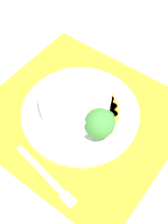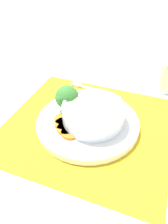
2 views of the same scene
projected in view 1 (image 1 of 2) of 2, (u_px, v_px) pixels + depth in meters
ground_plane at (81, 116)px, 0.76m from camera, size 4.00×4.00×0.00m
placemat at (80, 116)px, 0.76m from camera, size 0.46×0.48×0.00m
plate at (80, 112)px, 0.75m from camera, size 0.28×0.28×0.02m
bowl at (75, 100)px, 0.72m from camera, size 0.17×0.17×0.07m
broccoli_floret at (100, 123)px, 0.67m from camera, size 0.07×0.07×0.08m
carrot_slice_near at (108, 117)px, 0.73m from camera, size 0.05×0.05×0.01m
carrot_slice_middle at (109, 111)px, 0.74m from camera, size 0.05×0.05×0.01m
carrot_slice_far at (108, 104)px, 0.75m from camera, size 0.05×0.05×0.01m
carrot_slice_extra at (104, 98)px, 0.76m from camera, size 0.05×0.05×0.01m
fork at (50, 181)px, 0.65m from camera, size 0.06×0.18×0.01m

